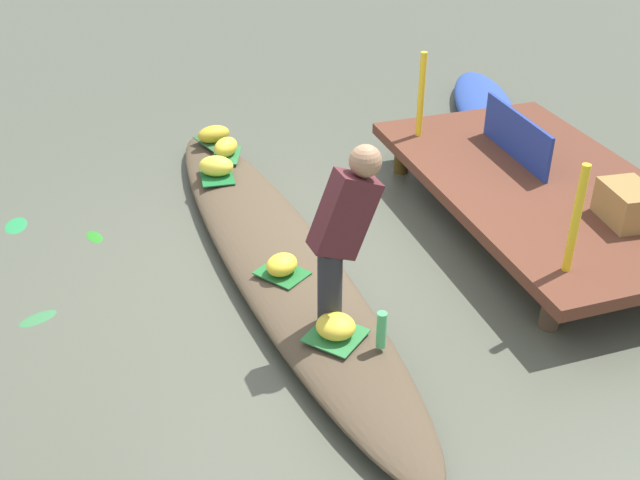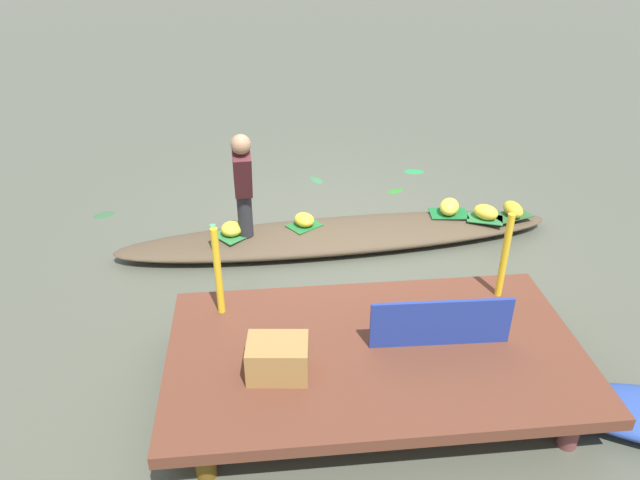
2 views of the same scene
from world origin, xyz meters
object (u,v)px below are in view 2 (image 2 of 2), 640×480
Objects in this scene: vendor_person at (243,180)px; produce_crate at (278,358)px; banana_bunch_2 at (486,212)px; water_bottle at (214,236)px; market_banner at (441,323)px; banana_bunch_1 at (513,209)px; vendor_boat at (339,235)px; banana_bunch_3 at (449,207)px; banana_bunch_4 at (304,220)px; banana_bunch_0 at (232,229)px.

produce_crate is at bearing 96.05° from vendor_person.
banana_bunch_2 is 1.10× the size of water_bottle.
market_banner is 2.49× the size of produce_crate.
water_bottle is (3.41, 0.36, 0.04)m from banana_bunch_1.
banana_bunch_3 is at bearing -175.50° from vendor_boat.
banana_bunch_4 is 2.63m from produce_crate.
produce_crate is at bearing 10.95° from market_banner.
banana_bunch_0 is 0.81× the size of banana_bunch_1.
banana_bunch_4 is at bearing -170.87° from banana_bunch_0.
vendor_boat is 1.31m from vendor_person.
market_banner is at bearing 132.48° from water_bottle.
market_banner is at bearing 71.48° from banana_bunch_3.
banana_bunch_2 reaches higher than banana_bunch_0.
banana_bunch_2 is 2.08m from banana_bunch_4.
vendor_boat is 1.20m from banana_bunch_0.
banana_bunch_0 reaches higher than banana_bunch_4.
market_banner is 1.28m from produce_crate.
banana_bunch_1 is 0.29× the size of market_banner.
market_banner is at bearing 62.45° from banana_bunch_2.
banana_bunch_2 is 2.80m from vendor_person.
banana_bunch_1 is 1.23× the size of water_bottle.
vendor_boat is 2.41m from market_banner.
banana_bunch_1 is 0.72× the size of produce_crate.
water_bottle reaches higher than banana_bunch_2.
vendor_person is (3.07, 0.22, 0.61)m from banana_bunch_1.
vendor_boat is at bearing -167.91° from water_bottle.
market_banner is at bearing 124.96° from vendor_person.
produce_crate is (-0.25, 2.36, -0.37)m from vendor_person.
produce_crate is at bearing 81.38° from banana_bunch_4.
vendor_boat is 2.67m from produce_crate.
banana_bunch_1 is at bearing -137.48° from produce_crate.
banana_bunch_0 is 0.91× the size of banana_bunch_2.
banana_bunch_0 is at bearing -1.00° from vendor_boat.
vendor_person is at bearing 147.89° from banana_bunch_0.
banana_bunch_2 is at bearing -176.32° from vendor_person.
vendor_boat is at bearing -177.24° from banana_bunch_0.
banana_bunch_0 is at bearing -128.02° from water_bottle.
banana_bunch_1 reaches higher than vendor_boat.
banana_bunch_4 reaches higher than vendor_boat.
banana_bunch_0 is 2.88m from banana_bunch_2.
vendor_person reaches higher than water_bottle.
produce_crate is (1.26, 0.20, -0.06)m from market_banner.
vendor_boat is 1.35m from banana_bunch_3.
banana_bunch_3 is 1.71m from banana_bunch_4.
vendor_boat is 20.05× the size of banana_bunch_4.
market_banner is (0.84, 2.50, 0.30)m from banana_bunch_3.
market_banner is at bearing 56.78° from banana_bunch_1.
banana_bunch_4 is 0.56× the size of produce_crate.
produce_crate is at bearing 99.38° from banana_bunch_0.
banana_bunch_3 is 1.20× the size of water_bottle.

